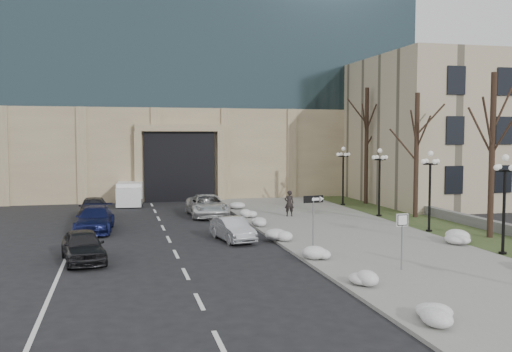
# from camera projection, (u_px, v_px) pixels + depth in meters

# --- Properties ---
(ground) EXTENTS (160.00, 160.00, 0.00)m
(ground) POSITION_uv_depth(u_px,v_px,m) (403.00, 305.00, 18.84)
(ground) COLOR black
(ground) RESTS_ON ground
(sidewalk) EXTENTS (9.00, 40.00, 0.12)m
(sidewalk) POSITION_uv_depth(u_px,v_px,m) (341.00, 231.00, 33.23)
(sidewalk) COLOR gray
(sidewalk) RESTS_ON ground
(curb) EXTENTS (0.30, 40.00, 0.14)m
(curb) POSITION_uv_depth(u_px,v_px,m) (267.00, 234.00, 32.17)
(curb) COLOR gray
(curb) RESTS_ON ground
(grass_strip) EXTENTS (4.00, 40.00, 0.10)m
(grass_strip) POSITION_uv_depth(u_px,v_px,m) (441.00, 227.00, 34.75)
(grass_strip) COLOR #324120
(grass_strip) RESTS_ON ground
(stone_wall) EXTENTS (0.50, 30.00, 0.70)m
(stone_wall) POSITION_uv_depth(u_px,v_px,m) (452.00, 217.00, 37.14)
(stone_wall) COLOR slate
(stone_wall) RESTS_ON ground
(office_tower) EXTENTS (40.00, 24.70, 36.00)m
(office_tower) POSITION_uv_depth(u_px,v_px,m) (186.00, 12.00, 59.33)
(office_tower) COLOR tan
(office_tower) RESTS_ON ground
(classical_building) EXTENTS (22.00, 18.12, 12.00)m
(classical_building) POSITION_uv_depth(u_px,v_px,m) (477.00, 132.00, 50.71)
(classical_building) COLOR tan
(classical_building) RESTS_ON ground
(car_a) EXTENTS (2.36, 4.43, 1.43)m
(car_a) POSITION_uv_depth(u_px,v_px,m) (83.00, 246.00, 25.32)
(car_a) COLOR black
(car_a) RESTS_ON ground
(car_b) EXTENTS (1.98, 4.00, 1.26)m
(car_b) POSITION_uv_depth(u_px,v_px,m) (233.00, 229.00, 30.40)
(car_b) COLOR #B5B8BD
(car_b) RESTS_ON ground
(car_c) EXTENTS (2.33, 5.14, 1.46)m
(car_c) POSITION_uv_depth(u_px,v_px,m) (95.00, 219.00, 33.32)
(car_c) COLOR navy
(car_c) RESTS_ON ground
(car_d) EXTENTS (2.53, 5.46, 1.52)m
(car_d) POSITION_uv_depth(u_px,v_px,m) (207.00, 206.00, 39.70)
(car_d) COLOR silver
(car_d) RESTS_ON ground
(car_e) EXTENTS (1.91, 4.46, 1.50)m
(car_e) POSITION_uv_depth(u_px,v_px,m) (93.00, 208.00, 38.60)
(car_e) COLOR #2A292E
(car_e) RESTS_ON ground
(pedestrian) EXTENTS (0.70, 0.50, 1.77)m
(pedestrian) POSITION_uv_depth(u_px,v_px,m) (289.00, 203.00, 38.94)
(pedestrian) COLOR black
(pedestrian) RESTS_ON sidewalk
(box_truck) EXTENTS (2.33, 5.87, 1.83)m
(box_truck) POSITION_uv_depth(u_px,v_px,m) (130.00, 194.00, 46.71)
(box_truck) COLOR silver
(box_truck) RESTS_ON ground
(one_way_sign) EXTENTS (1.06, 0.31, 2.83)m
(one_way_sign) POSITION_uv_depth(u_px,v_px,m) (317.00, 206.00, 26.64)
(one_way_sign) COLOR slate
(one_way_sign) RESTS_ON ground
(keep_sign) EXTENTS (0.52, 0.08, 2.44)m
(keep_sign) POSITION_uv_depth(u_px,v_px,m) (402.00, 229.00, 23.24)
(keep_sign) COLOR slate
(keep_sign) RESTS_ON ground
(snow_clump_a) EXTENTS (1.10, 1.60, 0.36)m
(snow_clump_a) POSITION_uv_depth(u_px,v_px,m) (432.00, 319.00, 16.46)
(snow_clump_a) COLOR white
(snow_clump_a) RESTS_ON sidewalk
(snow_clump_b) EXTENTS (1.10, 1.60, 0.36)m
(snow_clump_b) POSITION_uv_depth(u_px,v_px,m) (355.00, 279.00, 21.13)
(snow_clump_b) COLOR white
(snow_clump_b) RESTS_ON sidewalk
(snow_clump_c) EXTENTS (1.10, 1.60, 0.36)m
(snow_clump_c) POSITION_uv_depth(u_px,v_px,m) (313.00, 254.00, 25.68)
(snow_clump_c) COLOR white
(snow_clump_c) RESTS_ON sidewalk
(snow_clump_d) EXTENTS (1.10, 1.60, 0.36)m
(snow_clump_d) POSITION_uv_depth(u_px,v_px,m) (282.00, 237.00, 30.04)
(snow_clump_d) COLOR white
(snow_clump_d) RESTS_ON sidewalk
(snow_clump_e) EXTENTS (1.10, 1.60, 0.36)m
(snow_clump_e) POSITION_uv_depth(u_px,v_px,m) (259.00, 223.00, 34.72)
(snow_clump_e) COLOR white
(snow_clump_e) RESTS_ON sidewalk
(snow_clump_f) EXTENTS (1.10, 1.60, 0.36)m
(snow_clump_f) POSITION_uv_depth(u_px,v_px,m) (252.00, 215.00, 38.06)
(snow_clump_f) COLOR white
(snow_clump_f) RESTS_ON sidewalk
(snow_clump_g) EXTENTS (1.10, 1.60, 0.36)m
(snow_clump_g) POSITION_uv_depth(u_px,v_px,m) (237.00, 206.00, 43.13)
(snow_clump_g) COLOR white
(snow_clump_g) RESTS_ON sidewalk
(snow_clump_i) EXTENTS (1.10, 1.60, 0.36)m
(snow_clump_i) POSITION_uv_depth(u_px,v_px,m) (455.00, 240.00, 29.06)
(snow_clump_i) COLOR white
(snow_clump_i) RESTS_ON sidewalk
(lamppost_a) EXTENTS (1.18, 1.18, 4.76)m
(lamppost_a) POSITION_uv_depth(u_px,v_px,m) (505.00, 191.00, 26.39)
(lamppost_a) COLOR black
(lamppost_a) RESTS_ON ground
(lamppost_b) EXTENTS (1.18, 1.18, 4.76)m
(lamppost_b) POSITION_uv_depth(u_px,v_px,m) (430.00, 180.00, 32.69)
(lamppost_b) COLOR black
(lamppost_b) RESTS_ON ground
(lamppost_c) EXTENTS (1.18, 1.18, 4.76)m
(lamppost_c) POSITION_uv_depth(u_px,v_px,m) (380.00, 173.00, 38.99)
(lamppost_c) COLOR black
(lamppost_c) RESTS_ON ground
(lamppost_d) EXTENTS (1.18, 1.18, 4.76)m
(lamppost_d) POSITION_uv_depth(u_px,v_px,m) (343.00, 168.00, 45.29)
(lamppost_d) COLOR black
(lamppost_d) RESTS_ON ground
(tree_near) EXTENTS (3.20, 3.20, 9.00)m
(tree_near) POSITION_uv_depth(u_px,v_px,m) (493.00, 132.00, 30.59)
(tree_near) COLOR black
(tree_near) RESTS_ON ground
(tree_mid) EXTENTS (3.20, 3.20, 8.50)m
(tree_mid) POSITION_uv_depth(u_px,v_px,m) (417.00, 137.00, 38.37)
(tree_mid) COLOR black
(tree_mid) RESTS_ON ground
(tree_far) EXTENTS (3.20, 3.20, 9.50)m
(tree_far) POSITION_uv_depth(u_px,v_px,m) (367.00, 129.00, 46.08)
(tree_far) COLOR black
(tree_far) RESTS_ON ground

